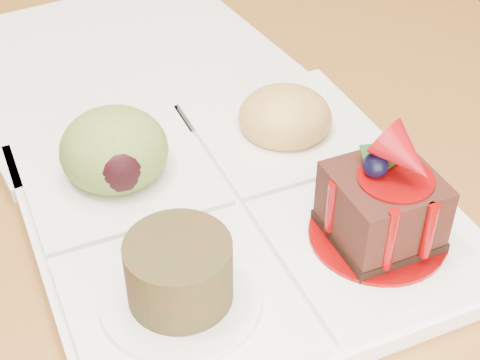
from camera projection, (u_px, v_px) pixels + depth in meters
name	position (u px, v px, depth m)	size (l,w,h in m)	color
sampler_plate	(235.00, 196.00, 0.46)	(0.28, 0.28, 0.10)	white
second_plate	(118.00, 64.00, 0.61)	(0.25, 0.25, 0.01)	white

